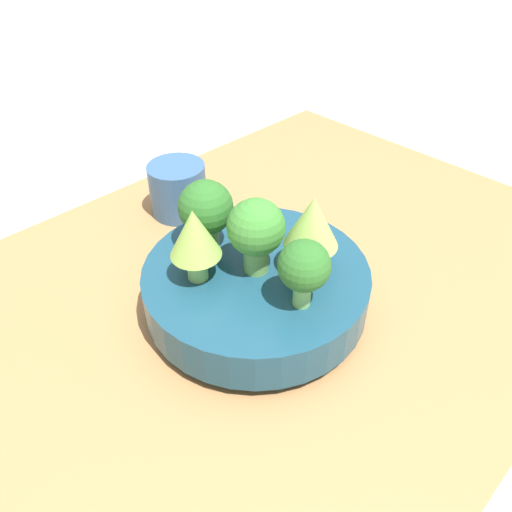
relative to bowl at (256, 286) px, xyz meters
The scene contains 9 objects.
ground_plane 0.09m from the bowl, 79.74° to the left, with size 6.00×6.00×0.00m, color beige.
table 0.07m from the bowl, 79.74° to the left, with size 1.04×0.69×0.05m.
bowl is the anchor object (origin of this frame).
broccoli_floret_back 0.11m from the bowl, 97.84° to the left, with size 0.07×0.07×0.09m.
romanesco_piece_far 0.11m from the bowl, 147.33° to the left, with size 0.06×0.06×0.09m.
romanesco_piece_near 0.11m from the bowl, 43.37° to the right, with size 0.06×0.06×0.10m.
broccoli_floret_center 0.08m from the bowl, 150.26° to the right, with size 0.07×0.07×0.09m.
broccoli_floret_front 0.11m from the bowl, 94.08° to the right, with size 0.06×0.06×0.08m.
cup 0.25m from the bowl, 74.18° to the left, with size 0.09×0.09×0.08m.
Camera 1 is at (-0.32, -0.35, 0.50)m, focal length 35.00 mm.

